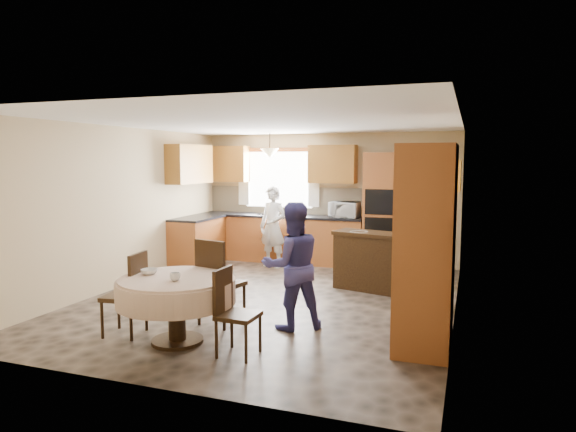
% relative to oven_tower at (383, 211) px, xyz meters
% --- Properties ---
extents(floor, '(5.00, 6.00, 0.01)m').
position_rel_oven_tower_xyz_m(floor, '(-1.15, -2.69, -1.06)').
color(floor, brown).
rests_on(floor, ground).
extents(ceiling, '(5.00, 6.00, 0.01)m').
position_rel_oven_tower_xyz_m(ceiling, '(-1.15, -2.69, 1.44)').
color(ceiling, white).
rests_on(ceiling, wall_back).
extents(wall_back, '(5.00, 0.02, 2.50)m').
position_rel_oven_tower_xyz_m(wall_back, '(-1.15, 0.31, 0.19)').
color(wall_back, tan).
rests_on(wall_back, floor).
extents(wall_front, '(5.00, 0.02, 2.50)m').
position_rel_oven_tower_xyz_m(wall_front, '(-1.15, -5.69, 0.19)').
color(wall_front, tan).
rests_on(wall_front, floor).
extents(wall_left, '(0.02, 6.00, 2.50)m').
position_rel_oven_tower_xyz_m(wall_left, '(-3.65, -2.69, 0.19)').
color(wall_left, tan).
rests_on(wall_left, floor).
extents(wall_right, '(0.02, 6.00, 2.50)m').
position_rel_oven_tower_xyz_m(wall_right, '(1.35, -2.69, 0.19)').
color(wall_right, tan).
rests_on(wall_right, floor).
extents(window, '(1.40, 0.03, 1.10)m').
position_rel_oven_tower_xyz_m(window, '(-2.15, 0.29, 0.54)').
color(window, white).
rests_on(window, wall_back).
extents(curtain_left, '(0.22, 0.02, 1.15)m').
position_rel_oven_tower_xyz_m(curtain_left, '(-2.90, 0.24, 0.59)').
color(curtain_left, white).
rests_on(curtain_left, wall_back).
extents(curtain_right, '(0.22, 0.02, 1.15)m').
position_rel_oven_tower_xyz_m(curtain_right, '(-1.40, 0.24, 0.59)').
color(curtain_right, white).
rests_on(curtain_right, wall_back).
extents(base_cab_back, '(3.30, 0.60, 0.88)m').
position_rel_oven_tower_xyz_m(base_cab_back, '(-2.00, 0.01, -0.62)').
color(base_cab_back, '#AF602E').
rests_on(base_cab_back, floor).
extents(counter_back, '(3.30, 0.64, 0.04)m').
position_rel_oven_tower_xyz_m(counter_back, '(-2.00, 0.01, -0.16)').
color(counter_back, black).
rests_on(counter_back, base_cab_back).
extents(base_cab_left, '(0.60, 1.20, 0.88)m').
position_rel_oven_tower_xyz_m(base_cab_left, '(-3.35, -0.89, -0.62)').
color(base_cab_left, '#AF602E').
rests_on(base_cab_left, floor).
extents(counter_left, '(0.64, 1.20, 0.04)m').
position_rel_oven_tower_xyz_m(counter_left, '(-3.35, -0.89, -0.16)').
color(counter_left, black).
rests_on(counter_left, base_cab_left).
extents(backsplash, '(3.30, 0.02, 0.55)m').
position_rel_oven_tower_xyz_m(backsplash, '(-2.00, 0.30, 0.12)').
color(backsplash, '#CCB790').
rests_on(backsplash, wall_back).
extents(wall_cab_left, '(0.85, 0.33, 0.72)m').
position_rel_oven_tower_xyz_m(wall_cab_left, '(-3.20, 0.15, 0.85)').
color(wall_cab_left, '#B3762C').
rests_on(wall_cab_left, wall_back).
extents(wall_cab_right, '(0.90, 0.33, 0.72)m').
position_rel_oven_tower_xyz_m(wall_cab_right, '(-1.00, 0.15, 0.85)').
color(wall_cab_right, '#B3762C').
rests_on(wall_cab_right, wall_back).
extents(wall_cab_side, '(0.33, 1.20, 0.72)m').
position_rel_oven_tower_xyz_m(wall_cab_side, '(-3.48, -0.89, 0.85)').
color(wall_cab_side, '#B3762C').
rests_on(wall_cab_side, wall_left).
extents(oven_tower, '(0.66, 0.62, 2.12)m').
position_rel_oven_tower_xyz_m(oven_tower, '(0.00, 0.00, 0.00)').
color(oven_tower, '#AF602E').
rests_on(oven_tower, floor).
extents(oven_upper, '(0.56, 0.01, 0.45)m').
position_rel_oven_tower_xyz_m(oven_upper, '(0.00, -0.31, 0.19)').
color(oven_upper, black).
rests_on(oven_upper, oven_tower).
extents(oven_lower, '(0.56, 0.01, 0.45)m').
position_rel_oven_tower_xyz_m(oven_lower, '(0.00, -0.31, -0.31)').
color(oven_lower, black).
rests_on(oven_lower, oven_tower).
extents(pendant, '(0.36, 0.36, 0.18)m').
position_rel_oven_tower_xyz_m(pendant, '(-2.15, -0.19, 1.06)').
color(pendant, beige).
rests_on(pendant, ceiling).
extents(sideboard, '(1.26, 0.77, 0.84)m').
position_rel_oven_tower_xyz_m(sideboard, '(0.11, -1.65, -0.64)').
color(sideboard, '#31200D').
rests_on(sideboard, floor).
extents(space_heater, '(0.40, 0.33, 0.48)m').
position_rel_oven_tower_xyz_m(space_heater, '(1.05, -2.42, -0.82)').
color(space_heater, black).
rests_on(space_heater, floor).
extents(cupboard, '(0.56, 1.12, 2.14)m').
position_rel_oven_tower_xyz_m(cupboard, '(1.07, -3.80, 0.01)').
color(cupboard, '#AF602E').
rests_on(cupboard, floor).
extents(dining_table, '(1.28, 1.28, 0.73)m').
position_rel_oven_tower_xyz_m(dining_table, '(-1.47, -4.64, -0.50)').
color(dining_table, '#31200D').
rests_on(dining_table, floor).
extents(chair_left, '(0.46, 0.46, 0.95)m').
position_rel_oven_tower_xyz_m(chair_left, '(-2.10, -4.60, -0.54)').
color(chair_left, '#31200D').
rests_on(chair_left, floor).
extents(chair_back, '(0.54, 0.54, 1.05)m').
position_rel_oven_tower_xyz_m(chair_back, '(-1.34, -3.96, -0.48)').
color(chair_back, '#31200D').
rests_on(chair_back, floor).
extents(chair_right, '(0.40, 0.40, 0.89)m').
position_rel_oven_tower_xyz_m(chair_right, '(-0.76, -4.74, -0.57)').
color(chair_right, '#31200D').
rests_on(chair_right, floor).
extents(framed_picture, '(0.06, 0.57, 0.47)m').
position_rel_oven_tower_xyz_m(framed_picture, '(1.32, -1.23, 0.70)').
color(framed_picture, gold).
rests_on(framed_picture, wall_right).
extents(microwave, '(0.55, 0.39, 0.29)m').
position_rel_oven_tower_xyz_m(microwave, '(-0.72, -0.04, 0.01)').
color(microwave, silver).
rests_on(microwave, counter_back).
extents(person_sink, '(0.62, 0.48, 1.51)m').
position_rel_oven_tower_xyz_m(person_sink, '(-1.95, -0.54, -0.31)').
color(person_sink, silver).
rests_on(person_sink, floor).
extents(person_dining, '(0.92, 0.89, 1.50)m').
position_rel_oven_tower_xyz_m(person_dining, '(-0.45, -3.76, -0.31)').
color(person_dining, '#3C3A7F').
rests_on(person_dining, floor).
extents(bowl_sideboard, '(0.32, 0.32, 0.06)m').
position_rel_oven_tower_xyz_m(bowl_sideboard, '(-0.10, -1.65, -0.19)').
color(bowl_sideboard, '#B2B2B2').
rests_on(bowl_sideboard, sideboard).
extents(bottle_sideboard, '(0.16, 0.16, 0.33)m').
position_rel_oven_tower_xyz_m(bottle_sideboard, '(0.53, -1.65, -0.06)').
color(bottle_sideboard, silver).
rests_on(bottle_sideboard, sideboard).
extents(cup_table, '(0.11, 0.11, 0.09)m').
position_rel_oven_tower_xyz_m(cup_table, '(-1.39, -4.79, -0.29)').
color(cup_table, '#B2B2B2').
rests_on(cup_table, dining_table).
extents(bowl_table, '(0.18, 0.18, 0.06)m').
position_rel_oven_tower_xyz_m(bowl_table, '(-1.83, -4.61, -0.31)').
color(bowl_table, '#B2B2B2').
rests_on(bowl_table, dining_table).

